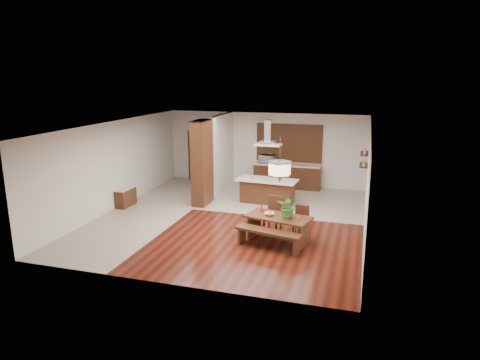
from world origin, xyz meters
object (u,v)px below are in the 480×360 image
(foliage_plant, at_px, (288,207))
(dining_chair_left, at_px, (273,215))
(hallway_console, at_px, (126,197))
(dining_chair_right, at_px, (300,222))
(dining_table, at_px, (278,223))
(fruit_bowl, at_px, (269,214))
(range_hood, at_px, (268,133))
(dining_bench, at_px, (268,240))
(pendant_lantern, at_px, (280,159))
(island_cup, at_px, (279,179))
(kitchen_island, at_px, (267,191))
(microwave, at_px, (267,159))

(foliage_plant, bearing_deg, dining_chair_left, 130.48)
(hallway_console, xyz_separation_m, dining_chair_right, (6.14, -1.23, 0.13))
(dining_table, bearing_deg, hallway_console, 163.79)
(dining_table, height_order, fruit_bowl, fruit_bowl)
(foliage_plant, bearing_deg, range_hood, 111.57)
(hallway_console, xyz_separation_m, range_hood, (4.52, 1.73, 2.15))
(dining_bench, height_order, pendant_lantern, pendant_lantern)
(dining_bench, relative_size, fruit_bowl, 7.00)
(island_cup, bearing_deg, dining_chair_right, -67.33)
(dining_table, relative_size, island_cup, 15.92)
(foliage_plant, height_order, kitchen_island, foliage_plant)
(dining_bench, relative_size, island_cup, 15.39)
(dining_chair_left, height_order, kitchen_island, dining_chair_left)
(pendant_lantern, bearing_deg, kitchen_island, 107.89)
(hallway_console, distance_m, fruit_bowl, 5.60)
(range_hood, bearing_deg, kitchen_island, -90.00)
(hallway_console, xyz_separation_m, island_cup, (4.95, 1.62, 0.59))
(hallway_console, bearing_deg, dining_bench, -22.11)
(foliage_plant, xyz_separation_m, fruit_bowl, (-0.52, 0.06, -0.27))
(hallway_console, bearing_deg, dining_chair_left, -10.97)
(foliage_plant, bearing_deg, fruit_bowl, 173.05)
(range_hood, bearing_deg, dining_bench, -76.62)
(range_hood, bearing_deg, dining_table, -72.13)
(dining_bench, bearing_deg, hallway_console, 157.89)
(kitchen_island, bearing_deg, island_cup, -10.30)
(dining_table, relative_size, pendant_lantern, 1.40)
(range_hood, relative_size, island_cup, 7.82)
(fruit_bowl, distance_m, microwave, 5.75)
(dining_bench, relative_size, kitchen_island, 0.83)
(dining_chair_right, relative_size, microwave, 1.47)
(range_hood, bearing_deg, hallway_console, -159.04)
(dining_table, height_order, dining_chair_right, dining_chair_right)
(range_hood, height_order, island_cup, range_hood)
(pendant_lantern, height_order, range_hood, same)
(hallway_console, relative_size, microwave, 1.45)
(dining_chair_left, height_order, fruit_bowl, dining_chair_left)
(dining_table, relative_size, microwave, 3.03)
(dining_chair_right, relative_size, island_cup, 7.71)
(pendant_lantern, distance_m, fruit_bowl, 1.54)
(fruit_bowl, distance_m, range_hood, 3.86)
(microwave, bearing_deg, dining_chair_right, -48.93)
(hallway_console, bearing_deg, fruit_bowl, -16.77)
(dining_chair_left, bearing_deg, dining_chair_right, -3.52)
(dining_chair_right, xyz_separation_m, kitchen_island, (-1.61, 2.96, -0.00))
(kitchen_island, relative_size, island_cup, 18.57)
(microwave, bearing_deg, foliage_plant, -52.95)
(microwave, bearing_deg, dining_chair_left, -56.50)
(fruit_bowl, xyz_separation_m, range_hood, (-0.83, 3.34, 1.73))
(dining_bench, xyz_separation_m, foliage_plant, (0.41, 0.54, 0.75))
(pendant_lantern, xyz_separation_m, range_hood, (-1.08, 3.36, 0.22))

